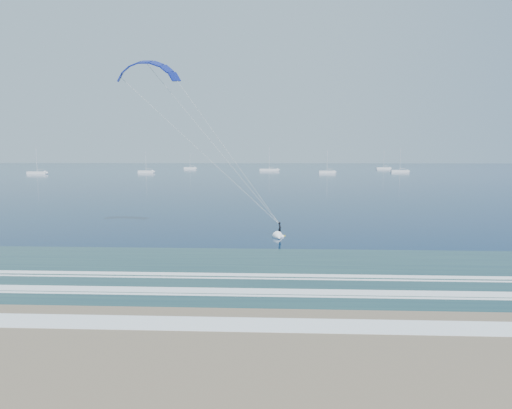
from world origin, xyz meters
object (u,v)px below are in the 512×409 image
at_px(sailboat_0, 37,173).
at_px(sailboat_2, 269,170).
at_px(sailboat_4, 384,168).
at_px(sailboat_7, 190,168).
at_px(kitesurfer_rig, 214,146).
at_px(sailboat_1, 146,172).
at_px(sailboat_3, 327,172).
at_px(sailboat_5, 400,171).

bearing_deg(sailboat_0, sailboat_2, 23.58).
xyz_separation_m(sailboat_4, sailboat_7, (-117.44, -3.55, -0.01)).
height_order(sailboat_2, sailboat_7, sailboat_2).
distance_m(kitesurfer_rig, sailboat_1, 180.13).
xyz_separation_m(sailboat_2, sailboat_7, (-48.76, 27.67, -0.02)).
bearing_deg(sailboat_7, kitesurfer_rig, -78.47).
bearing_deg(sailboat_3, kitesurfer_rig, -99.94).
xyz_separation_m(sailboat_1, sailboat_2, (58.97, 30.76, 0.02)).
distance_m(kitesurfer_rig, sailboat_4, 243.31).
bearing_deg(sailboat_2, sailboat_5, -14.54).
xyz_separation_m(sailboat_2, sailboat_3, (28.22, -28.78, -0.02)).
distance_m(sailboat_0, sailboat_5, 172.96).
bearing_deg(sailboat_3, sailboat_0, -172.72).
distance_m(sailboat_4, sailboat_5, 48.35).
bearing_deg(sailboat_3, sailboat_5, 17.38).
bearing_deg(sailboat_5, sailboat_4, 86.48).
distance_m(sailboat_0, sailboat_7, 92.41).
bearing_deg(sailboat_2, sailboat_3, -45.56).
bearing_deg(sailboat_5, sailboat_2, 165.46).
relative_size(sailboat_0, sailboat_2, 0.87).
bearing_deg(kitesurfer_rig, sailboat_4, 73.09).
relative_size(sailboat_0, sailboat_3, 1.10).
height_order(sailboat_2, sailboat_5, sailboat_2).
xyz_separation_m(sailboat_2, sailboat_5, (65.71, -17.04, -0.01)).
height_order(sailboat_3, sailboat_4, sailboat_4).
relative_size(kitesurfer_rig, sailboat_4, 1.65).
distance_m(kitesurfer_rig, sailboat_0, 186.75).
height_order(sailboat_1, sailboat_3, sailboat_3).
relative_size(sailboat_1, sailboat_3, 0.97).
distance_m(sailboat_0, sailboat_4, 189.84).
relative_size(sailboat_4, sailboat_7, 1.15).
bearing_deg(sailboat_1, sailboat_5, 6.28).
relative_size(kitesurfer_rig, sailboat_2, 1.41).
height_order(kitesurfer_rig, sailboat_2, kitesurfer_rig).
xyz_separation_m(sailboat_1, sailboat_3, (87.20, 1.98, 0.00)).
distance_m(sailboat_3, sailboat_7, 95.46).
bearing_deg(sailboat_0, sailboat_7, 52.63).
relative_size(sailboat_3, sailboat_7, 1.08).
xyz_separation_m(kitesurfer_rig, sailboat_0, (-102.80, 155.64, -9.09)).
bearing_deg(sailboat_7, sailboat_1, -99.91).
bearing_deg(sailboat_4, sailboat_3, -124.00).
bearing_deg(sailboat_0, sailboat_3, 7.28).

